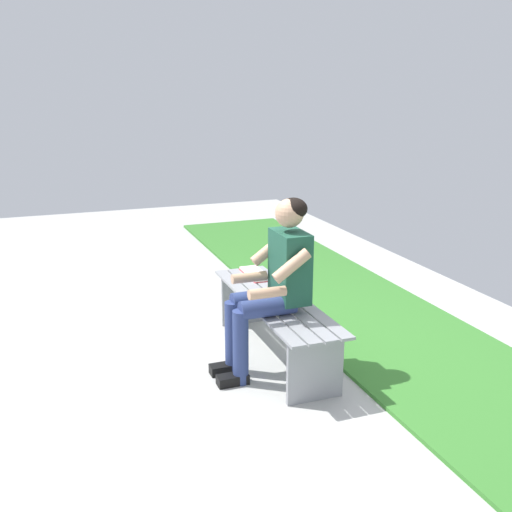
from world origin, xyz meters
TOP-DOWN VIEW (x-y plane):
  - ground_plane at (1.10, 1.00)m, footprint 10.00×7.00m
  - grass_strip at (0.00, -1.08)m, footprint 9.00×1.42m
  - bench_near at (0.00, 0.00)m, footprint 1.67×0.44m
  - person_seated at (-0.23, 0.10)m, footprint 0.50×0.69m
  - apple at (0.15, -0.04)m, footprint 0.08×0.08m
  - book_open at (0.60, -0.07)m, footprint 0.41×0.16m

SIDE VIEW (x-z plane):
  - ground_plane at x=1.10m, z-range -0.04..0.00m
  - grass_strip at x=0.00m, z-range 0.00..0.03m
  - bench_near at x=0.00m, z-range 0.12..0.59m
  - book_open at x=0.60m, z-range 0.47..0.49m
  - apple at x=0.15m, z-range 0.47..0.55m
  - person_seated at x=-0.23m, z-range 0.07..1.34m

